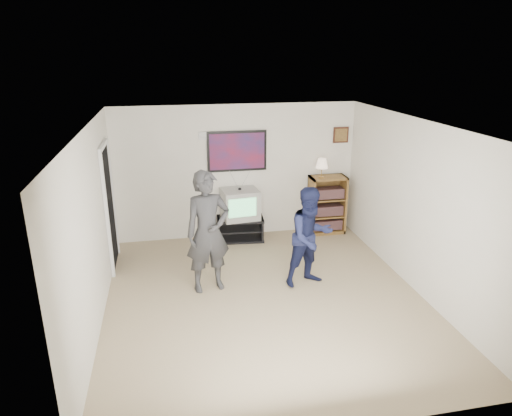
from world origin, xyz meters
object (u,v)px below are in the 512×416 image
object	(u,v)px
crt_television	(240,204)
person_tall	(208,232)
person_short	(311,237)
media_stand	(240,229)
bookshelf	(327,205)

from	to	relation	value
crt_television	person_tall	distance (m)	1.92
person_short	media_stand	bearing A→B (deg)	96.42
crt_television	bookshelf	bearing A→B (deg)	-4.13
media_stand	person_tall	distance (m)	2.03
media_stand	bookshelf	bearing A→B (deg)	7.16
bookshelf	crt_television	bearing A→B (deg)	-178.33
person_tall	person_short	world-z (taller)	person_tall
bookshelf	person_tall	size ratio (longest dim) A/B	0.62
crt_television	person_short	xyz separation A→B (m)	(0.75, -1.90, 0.06)
media_stand	person_short	world-z (taller)	person_short
person_short	bookshelf	bearing A→B (deg)	48.31
media_stand	person_short	distance (m)	2.11
bookshelf	person_tall	distance (m)	3.08
media_stand	bookshelf	world-z (taller)	bookshelf
media_stand	crt_television	distance (m)	0.49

